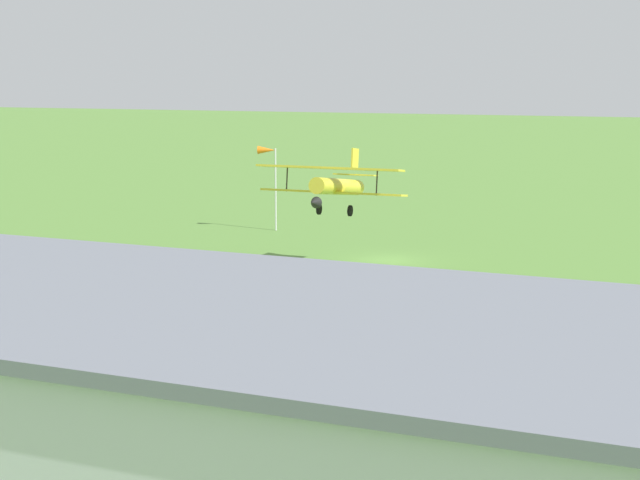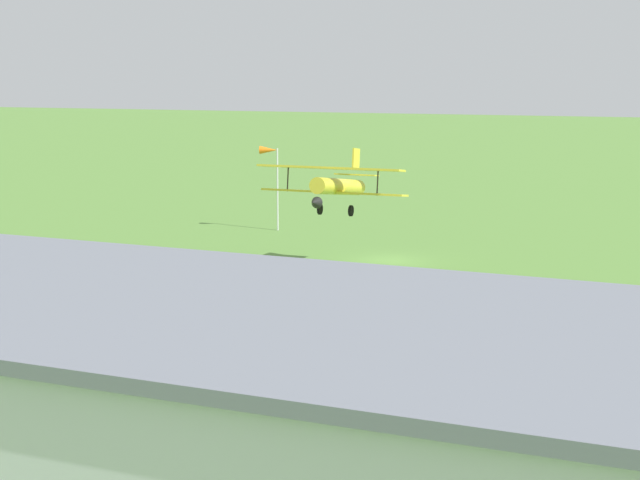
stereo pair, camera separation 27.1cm
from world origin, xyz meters
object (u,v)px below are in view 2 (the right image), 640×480
at_px(hangar, 143,398).
at_px(biplane, 337,185).
at_px(person_at_fence_line, 8,316).
at_px(windsock, 270,156).
at_px(person_near_hangar_door, 12,310).
at_px(person_watching_takeoff, 67,293).

distance_m(hangar, biplane, 32.09).
height_order(person_at_fence_line, windsock, windsock).
relative_size(person_near_hangar_door, person_at_fence_line, 0.95).
distance_m(person_watching_takeoff, windsock, 27.40).
bearing_deg(windsock, person_at_fence_line, 91.22).
relative_size(biplane, person_watching_takeoff, 5.07).
bearing_deg(windsock, hangar, 109.02).
xyz_separation_m(hangar, biplane, (5.51, -31.52, 2.34)).
bearing_deg(person_watching_takeoff, biplane, -127.43).
distance_m(person_at_fence_line, person_watching_takeoff, 4.93).
distance_m(hangar, person_watching_takeoff, 24.30).
xyz_separation_m(hangar, person_watching_takeoff, (15.26, -18.79, -2.12)).
height_order(hangar, person_watching_takeoff, hangar).
xyz_separation_m(biplane, person_watching_takeoff, (9.75, 12.74, -4.46)).
relative_size(biplane, windsock, 1.36).
distance_m(biplane, windsock, 17.58).
bearing_deg(person_near_hangar_door, windsock, -89.79).
distance_m(person_near_hangar_door, person_at_fence_line, 1.21).
bearing_deg(hangar, windsock, -70.98).
height_order(biplane, windsock, biplane).
bearing_deg(windsock, person_watching_takeoff, 91.11).
bearing_deg(person_near_hangar_door, person_at_fence_line, 118.06).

